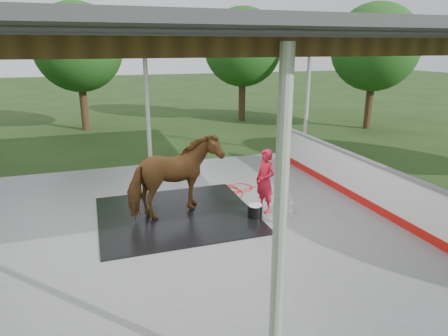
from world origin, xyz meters
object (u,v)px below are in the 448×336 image
object	(u,v)px
dasher_board	(359,180)
wash_bucket	(255,211)
handler	(265,181)
horse	(175,177)

from	to	relation	value
dasher_board	wash_bucket	bearing A→B (deg)	-176.47
dasher_board	handler	xyz separation A→B (m)	(-2.56, 0.11, 0.22)
wash_bucket	dasher_board	bearing A→B (deg)	3.53
horse	handler	world-z (taller)	horse
handler	wash_bucket	bearing A→B (deg)	-69.77
dasher_board	horse	bearing A→B (deg)	173.35
horse	wash_bucket	world-z (taller)	horse
dasher_board	horse	distance (m)	4.67
horse	wash_bucket	size ratio (longest dim) A/B	6.42
horse	handler	distance (m)	2.11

